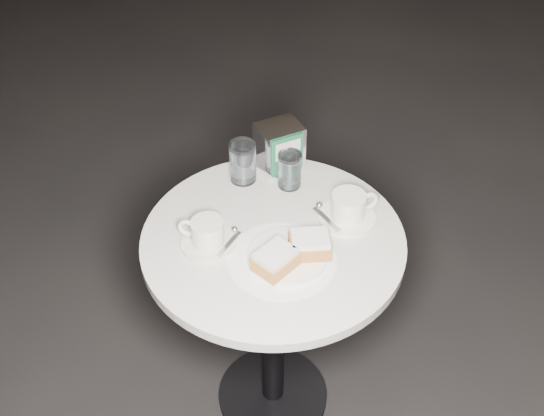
{
  "coord_description": "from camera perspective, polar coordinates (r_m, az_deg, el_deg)",
  "views": [
    {
      "loc": [
        -0.2,
        -1.28,
        1.99
      ],
      "look_at": [
        0.0,
        0.02,
        0.83
      ],
      "focal_mm": 45.0,
      "sensor_mm": 36.0,
      "label": 1
    }
  ],
  "objects": [
    {
      "name": "napkin_dispenser",
      "position": [
        1.98,
        0.62,
        5.11
      ],
      "size": [
        0.15,
        0.13,
        0.14
      ],
      "rotation": [
        0.0,
        0.0,
        0.3
      ],
      "color": "white",
      "rests_on": "cafe_table"
    },
    {
      "name": "coffee_cup_right",
      "position": [
        1.84,
        6.41,
        -0.03
      ],
      "size": [
        0.18,
        0.18,
        0.08
      ],
      "rotation": [
        0.0,
        0.0,
        0.17
      ],
      "color": "white",
      "rests_on": "cafe_table"
    },
    {
      "name": "cafe_table",
      "position": [
        1.94,
        0.09,
        -6.67
      ],
      "size": [
        0.7,
        0.7,
        0.74
      ],
      "color": "black",
      "rests_on": "ground"
    },
    {
      "name": "ground",
      "position": [
        2.37,
        0.07,
        -15.51
      ],
      "size": [
        7.0,
        7.0,
        0.0
      ],
      "primitive_type": "plane",
      "color": "black",
      "rests_on": "ground"
    },
    {
      "name": "water_glass_right",
      "position": [
        1.93,
        1.48,
        3.16
      ],
      "size": [
        0.09,
        0.09,
        0.11
      ],
      "rotation": [
        0.0,
        0.0,
        -0.4
      ],
      "color": "silver",
      "rests_on": "cafe_table"
    },
    {
      "name": "sugar_spill",
      "position": [
        1.74,
        0.84,
        -4.33
      ],
      "size": [
        0.36,
        0.36,
        0.0
      ],
      "primitive_type": "cylinder",
      "rotation": [
        0.0,
        0.0,
        -0.33
      ],
      "color": "white",
      "rests_on": "cafe_table"
    },
    {
      "name": "coffee_cup_left",
      "position": [
        1.76,
        -5.43,
        -2.21
      ],
      "size": [
        0.19,
        0.19,
        0.08
      ],
      "rotation": [
        0.0,
        0.0,
        -0.4
      ],
      "color": "silver",
      "rests_on": "cafe_table"
    },
    {
      "name": "beignet_plate",
      "position": [
        1.72,
        1.56,
        -3.85
      ],
      "size": [
        0.26,
        0.26,
        0.07
      ],
      "rotation": [
        0.0,
        0.0,
        0.36
      ],
      "color": "white",
      "rests_on": "cafe_table"
    },
    {
      "name": "water_glass_left",
      "position": [
        1.94,
        -2.46,
        3.83
      ],
      "size": [
        0.1,
        0.1,
        0.12
      ],
      "rotation": [
        0.0,
        0.0,
        0.31
      ],
      "color": "silver",
      "rests_on": "cafe_table"
    }
  ]
}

